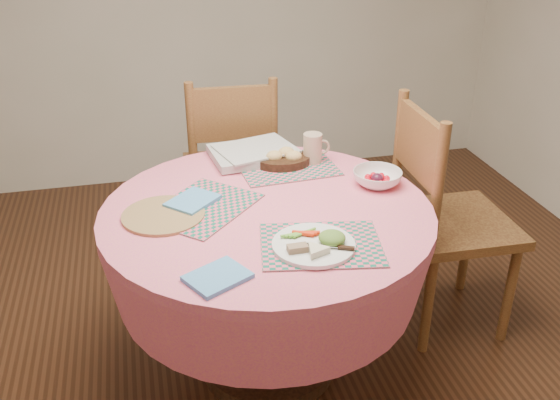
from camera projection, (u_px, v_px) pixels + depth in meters
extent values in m
plane|color=#331C0F|center=(269.00, 364.00, 2.65)|extent=(4.00, 4.00, 0.00)
cylinder|color=#F6727D|center=(267.00, 213.00, 2.32)|extent=(1.24, 1.24, 0.04)
cone|color=#F6727D|center=(267.00, 252.00, 2.39)|extent=(1.24, 1.24, 0.30)
cylinder|color=black|center=(268.00, 323.00, 2.55)|extent=(0.14, 0.14, 0.44)
cylinder|color=black|center=(269.00, 359.00, 2.64)|extent=(0.56, 0.56, 0.06)
cube|color=brown|center=(456.00, 224.00, 2.72)|extent=(0.48, 0.50, 0.04)
cylinder|color=brown|center=(510.00, 292.00, 2.69)|extent=(0.05, 0.05, 0.50)
cylinder|color=brown|center=(466.00, 245.00, 3.04)|extent=(0.05, 0.05, 0.50)
cylinder|color=brown|center=(428.00, 303.00, 2.62)|extent=(0.05, 0.05, 0.50)
cylinder|color=brown|center=(393.00, 253.00, 2.97)|extent=(0.05, 0.05, 0.50)
cylinder|color=brown|center=(438.00, 191.00, 2.38)|extent=(0.05, 0.05, 0.55)
cylinder|color=brown|center=(399.00, 152.00, 2.72)|extent=(0.05, 0.05, 0.55)
cube|color=brown|center=(420.00, 145.00, 2.50)|extent=(0.04, 0.40, 0.27)
cube|color=brown|center=(230.00, 170.00, 3.26)|extent=(0.50, 0.48, 0.04)
cylinder|color=brown|center=(262.00, 193.00, 3.56)|extent=(0.05, 0.05, 0.48)
cylinder|color=brown|center=(194.00, 198.00, 3.50)|extent=(0.05, 0.05, 0.48)
cylinder|color=brown|center=(273.00, 223.00, 3.24)|extent=(0.05, 0.05, 0.48)
cylinder|color=brown|center=(198.00, 230.00, 3.18)|extent=(0.05, 0.05, 0.48)
cylinder|color=brown|center=(273.00, 133.00, 2.99)|extent=(0.05, 0.05, 0.54)
cylinder|color=brown|center=(192.00, 138.00, 2.93)|extent=(0.05, 0.05, 0.54)
cube|color=brown|center=(232.00, 114.00, 2.91)|extent=(0.39, 0.05, 0.26)
cube|color=#11634E|center=(321.00, 245.00, 2.07)|extent=(0.45, 0.37, 0.01)
cube|color=#11634E|center=(203.00, 207.00, 2.31)|extent=(0.49, 0.50, 0.01)
cube|color=#11634E|center=(287.00, 167.00, 2.64)|extent=(0.42, 0.33, 0.01)
cylinder|color=olive|center=(163.00, 215.00, 2.25)|extent=(0.30, 0.30, 0.01)
cube|color=#5296D3|center=(218.00, 277.00, 1.89)|extent=(0.22, 0.21, 0.01)
cube|color=#5296D3|center=(193.00, 201.00, 2.33)|extent=(0.23, 0.23, 0.01)
cylinder|color=white|center=(313.00, 245.00, 2.05)|extent=(0.28, 0.28, 0.01)
ellipsoid|color=#305C1F|center=(332.00, 238.00, 2.04)|extent=(0.09, 0.09, 0.04)
cylinder|color=beige|center=(316.00, 251.00, 1.98)|extent=(0.12, 0.12, 0.02)
cube|color=#805F4A|center=(297.00, 248.00, 2.00)|extent=(0.07, 0.04, 0.02)
cube|color=silver|center=(322.00, 246.00, 2.02)|extent=(0.14, 0.07, 0.00)
cylinder|color=black|center=(283.00, 161.00, 2.64)|extent=(0.23, 0.23, 0.03)
ellipsoid|color=#DDC071|center=(274.00, 154.00, 2.62)|extent=(0.07, 0.06, 0.05)
ellipsoid|color=#DDC071|center=(286.00, 150.00, 2.66)|extent=(0.07, 0.06, 0.05)
ellipsoid|color=#DDC071|center=(294.00, 154.00, 2.62)|extent=(0.07, 0.06, 0.05)
cylinder|color=tan|center=(313.00, 148.00, 2.65)|extent=(0.08, 0.08, 0.13)
torus|color=tan|center=(322.00, 147.00, 2.66)|extent=(0.07, 0.01, 0.07)
imported|color=white|center=(377.00, 178.00, 2.47)|extent=(0.24, 0.24, 0.06)
sphere|color=red|center=(387.00, 179.00, 2.48)|extent=(0.03, 0.03, 0.03)
sphere|color=red|center=(381.00, 176.00, 2.51)|extent=(0.03, 0.03, 0.03)
sphere|color=red|center=(373.00, 176.00, 2.51)|extent=(0.03, 0.03, 0.03)
sphere|color=red|center=(368.00, 177.00, 2.49)|extent=(0.03, 0.03, 0.03)
sphere|color=red|center=(368.00, 181.00, 2.47)|extent=(0.03, 0.03, 0.03)
sphere|color=red|center=(373.00, 183.00, 2.45)|extent=(0.03, 0.03, 0.03)
sphere|color=red|center=(381.00, 184.00, 2.44)|extent=(0.03, 0.03, 0.03)
sphere|color=red|center=(386.00, 182.00, 2.46)|extent=(0.03, 0.03, 0.03)
sphere|color=#3E1127|center=(377.00, 179.00, 2.47)|extent=(0.05, 0.05, 0.05)
cube|color=silver|center=(252.00, 154.00, 2.71)|extent=(0.37, 0.31, 0.03)
cube|color=silver|center=(256.00, 149.00, 2.70)|extent=(0.38, 0.33, 0.01)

